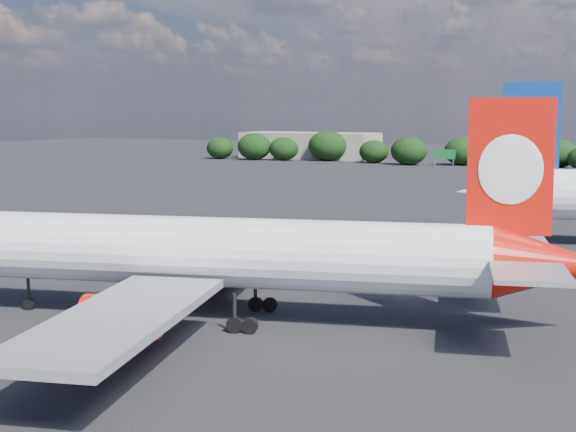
% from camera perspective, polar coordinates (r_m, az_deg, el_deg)
% --- Properties ---
extents(ground, '(500.00, 500.00, 0.00)m').
position_cam_1_polar(ground, '(104.10, 3.76, -0.74)').
color(ground, black).
rests_on(ground, ground).
extents(qantas_airliner, '(47.85, 45.83, 15.79)m').
position_cam_1_polar(qantas_airliner, '(56.77, -3.36, -2.78)').
color(qantas_airliner, white).
rests_on(qantas_airliner, ground).
extents(terminal_building, '(42.00, 16.00, 8.00)m').
position_cam_1_polar(terminal_building, '(250.26, 1.56, 5.04)').
color(terminal_building, gray).
rests_on(terminal_building, ground).
extents(highway_sign, '(6.00, 0.30, 4.50)m').
position_cam_1_polar(highway_sign, '(219.19, 11.05, 4.32)').
color(highway_sign, '#156B2B').
rests_on(highway_sign, ground).
extents(billboard_yellow, '(5.00, 0.30, 5.50)m').
position_cam_1_polar(billboard_yellow, '(219.23, 19.08, 4.24)').
color(billboard_yellow, gold).
rests_on(billboard_yellow, ground).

